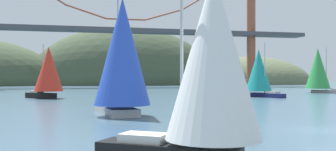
{
  "coord_description": "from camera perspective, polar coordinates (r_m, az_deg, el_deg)",
  "views": [
    {
      "loc": [
        -15.17,
        -21.02,
        3.39
      ],
      "look_at": [
        0.0,
        41.15,
        3.5
      ],
      "focal_mm": 41.06,
      "sensor_mm": 36.0,
      "label": 1
    }
  ],
  "objects": [
    {
      "name": "sailboat_white_mainsail",
      "position": [
        15.5,
        6.3,
        2.22
      ],
      "size": [
        7.28,
        6.26,
        7.85
      ],
      "color": "black",
      "rests_on": "ground_plane"
    },
    {
      "name": "ground_plane",
      "position": [
        26.14,
        22.12,
        -7.54
      ],
      "size": [
        360.0,
        360.0,
        0.0
      ],
      "primitive_type": "plane",
      "color": "#426075"
    },
    {
      "name": "sailboat_blue_spinnaker",
      "position": [
        32.59,
        -6.86,
        2.98
      ],
      "size": [
        5.22,
        9.28,
        10.37
      ],
      "color": "#B7B2A8",
      "rests_on": "ground_plane"
    },
    {
      "name": "sailboat_scarlet_sail",
      "position": [
        60.87,
        -17.36,
        0.72
      ],
      "size": [
        6.78,
        7.03,
        8.29
      ],
      "color": "black",
      "rests_on": "ground_plane"
    },
    {
      "name": "headland_right",
      "position": [
        173.22,
        12.01,
        -1.22
      ],
      "size": [
        55.44,
        44.0,
        24.03
      ],
      "primitive_type": "ellipsoid",
      "color": "#5B6647",
      "rests_on": "ground_plane"
    },
    {
      "name": "suspension_bridge",
      "position": [
        118.06,
        -6.26,
        7.56
      ],
      "size": [
        118.6,
        6.0,
        42.62
      ],
      "color": "brown",
      "rests_on": "ground_plane"
    },
    {
      "name": "headland_center",
      "position": [
        157.35,
        -6.35,
        -1.33
      ],
      "size": [
        77.16,
        44.0,
        47.18
      ],
      "primitive_type": "ellipsoid",
      "color": "#425138",
      "rests_on": "ground_plane"
    },
    {
      "name": "sailboat_teal_sail",
      "position": [
        64.9,
        13.37,
        0.59
      ],
      "size": [
        5.42,
        7.69,
        8.83
      ],
      "color": "#191E4C",
      "rests_on": "ground_plane"
    },
    {
      "name": "sailboat_green_sail",
      "position": [
        83.97,
        21.42,
        0.87
      ],
      "size": [
        8.74,
        7.72,
        9.29
      ],
      "color": "#B7B2A8",
      "rests_on": "ground_plane"
    }
  ]
}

